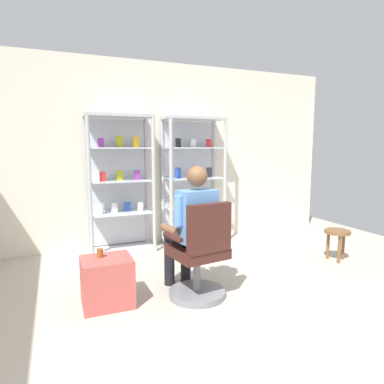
# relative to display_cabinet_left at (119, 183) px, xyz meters

# --- Properties ---
(ground_plane) EXTENTS (7.20, 7.20, 0.00)m
(ground_plane) POSITION_rel_display_cabinet_left_xyz_m (0.55, -2.76, -0.96)
(ground_plane) COLOR #B2A899
(back_wall) EXTENTS (6.00, 0.10, 2.70)m
(back_wall) POSITION_rel_display_cabinet_left_xyz_m (0.55, 0.24, 0.39)
(back_wall) COLOR silver
(back_wall) RESTS_ON ground
(display_cabinet_left) EXTENTS (0.90, 0.45, 1.90)m
(display_cabinet_left) POSITION_rel_display_cabinet_left_xyz_m (0.00, 0.00, 0.00)
(display_cabinet_left) COLOR #B7B7BC
(display_cabinet_left) RESTS_ON ground
(display_cabinet_right) EXTENTS (0.90, 0.45, 1.90)m
(display_cabinet_right) POSITION_rel_display_cabinet_left_xyz_m (1.10, 0.00, -0.00)
(display_cabinet_right) COLOR #B7B7BC
(display_cabinet_right) RESTS_ON ground
(office_chair) EXTENTS (0.60, 0.56, 0.96)m
(office_chair) POSITION_rel_display_cabinet_left_xyz_m (0.42, -1.87, -0.57)
(office_chair) COLOR slate
(office_chair) RESTS_ON ground
(seated_shopkeeper) EXTENTS (0.53, 0.60, 1.29)m
(seated_shopkeeper) POSITION_rel_display_cabinet_left_xyz_m (0.40, -1.71, -0.25)
(seated_shopkeeper) COLOR black
(seated_shopkeeper) RESTS_ON ground
(storage_crate) EXTENTS (0.45, 0.40, 0.45)m
(storage_crate) POSITION_rel_display_cabinet_left_xyz_m (-0.43, -1.67, -0.74)
(storage_crate) COLOR #B24C47
(storage_crate) RESTS_ON ground
(tea_glass) EXTENTS (0.06, 0.06, 0.08)m
(tea_glass) POSITION_rel_display_cabinet_left_xyz_m (-0.48, -1.61, -0.47)
(tea_glass) COLOR brown
(tea_glass) RESTS_ON storage_crate
(wooden_stool) EXTENTS (0.32, 0.32, 0.40)m
(wooden_stool) POSITION_rel_display_cabinet_left_xyz_m (2.51, -1.52, -0.64)
(wooden_stool) COLOR brown
(wooden_stool) RESTS_ON ground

